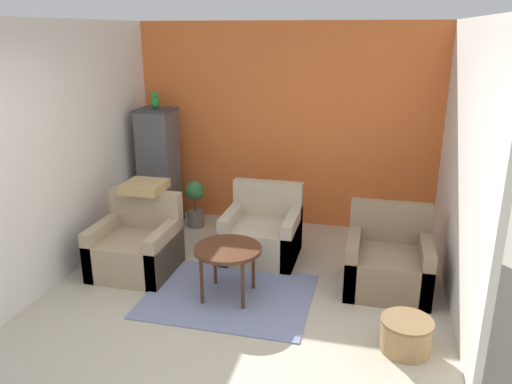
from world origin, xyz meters
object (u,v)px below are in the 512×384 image
object	(u,v)px
armchair_left	(137,248)
parrot	(155,101)
armchair_right	(388,263)
birdcage	(159,169)
potted_plant	(195,200)
wicker_basket	(406,334)
armchair_middle	(262,234)
coffee_table	(228,252)

from	to	relation	value
armchair_left	parrot	distance (m)	1.99
armchair_right	birdcage	distance (m)	3.22
potted_plant	parrot	bearing A→B (deg)	179.98
birdcage	wicker_basket	distance (m)	3.86
armchair_middle	potted_plant	world-z (taller)	armchair_middle
coffee_table	birdcage	bearing A→B (deg)	131.02
armchair_middle	armchair_left	bearing A→B (deg)	-151.15
armchair_middle	potted_plant	size ratio (longest dim) A/B	1.31
coffee_table	parrot	bearing A→B (deg)	130.99
armchair_left	birdcage	world-z (taller)	birdcage
coffee_table	armchair_right	distance (m)	1.64
parrot	potted_plant	world-z (taller)	parrot
coffee_table	potted_plant	size ratio (longest dim) A/B	1.04
armchair_right	parrot	distance (m)	3.48
armchair_right	coffee_table	bearing A→B (deg)	-159.61
armchair_left	birdcage	distance (m)	1.50
armchair_right	armchair_middle	world-z (taller)	same
armchair_left	potted_plant	size ratio (longest dim) A/B	1.31
parrot	armchair_right	bearing A→B (deg)	-20.47
potted_plant	wicker_basket	distance (m)	3.43
armchair_right	potted_plant	distance (m)	2.74
armchair_right	birdcage	size ratio (longest dim) A/B	0.53
wicker_basket	birdcage	bearing A→B (deg)	145.29
armchair_left	wicker_basket	bearing A→B (deg)	-15.84
coffee_table	parrot	size ratio (longest dim) A/B	2.98
parrot	potted_plant	size ratio (longest dim) A/B	0.35
armchair_right	armchair_middle	size ratio (longest dim) A/B	1.00
armchair_middle	potted_plant	xyz separation A→B (m)	(-1.09, 0.69, 0.10)
potted_plant	wicker_basket	world-z (taller)	potted_plant
birdcage	parrot	world-z (taller)	parrot
parrot	wicker_basket	size ratio (longest dim) A/B	0.51
armchair_left	armchair_right	world-z (taller)	same
coffee_table	birdcage	distance (m)	2.25
parrot	potted_plant	xyz separation A→B (m)	(0.49, -0.00, -1.30)
coffee_table	birdcage	size ratio (longest dim) A/B	0.42
coffee_table	potted_plant	distance (m)	1.95
coffee_table	wicker_basket	xyz separation A→B (m)	(1.67, -0.49, -0.32)
potted_plant	coffee_table	bearing A→B (deg)	-59.91
birdcage	armchair_right	bearing A→B (deg)	-20.44
coffee_table	parrot	distance (m)	2.53
wicker_basket	armchair_middle	bearing A→B (deg)	136.45
armchair_right	wicker_basket	world-z (taller)	armchair_right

